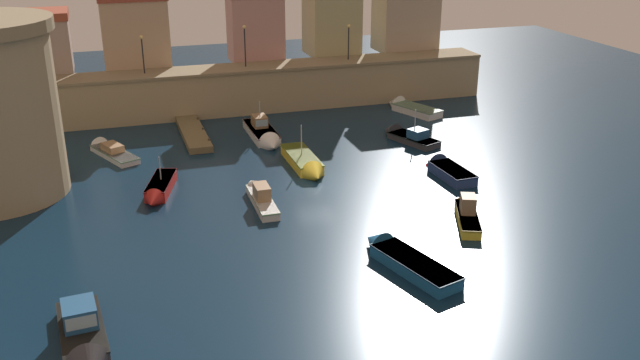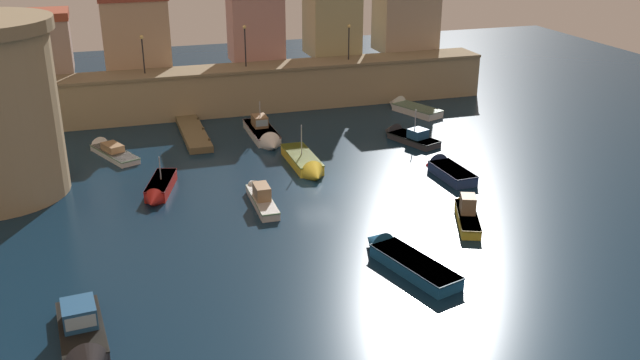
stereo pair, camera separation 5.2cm
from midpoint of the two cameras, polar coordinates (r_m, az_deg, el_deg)
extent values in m
plane|color=#0C2338|center=(48.86, -0.35, -0.26)|extent=(105.36, 105.36, 0.00)
cube|color=#9E8966|center=(66.13, -5.38, 7.35)|extent=(45.05, 3.67, 3.91)
cube|color=#817053|center=(65.65, -5.45, 9.10)|extent=(45.05, 3.97, 0.24)
cube|color=gray|center=(68.03, -21.80, 10.07)|extent=(5.36, 4.56, 4.77)
cube|color=brown|center=(67.60, -22.13, 12.32)|extent=(5.58, 4.75, 0.70)
cube|color=tan|center=(67.94, -14.76, 11.47)|extent=(5.86, 4.82, 6.14)
cube|color=tan|center=(68.75, -5.22, 12.16)|extent=(5.00, 3.46, 6.05)
cube|color=tan|center=(71.29, 1.00, 12.96)|extent=(4.86, 4.58, 6.97)
cube|color=tan|center=(73.96, 7.01, 12.83)|extent=(5.95, 4.05, 6.21)
cube|color=brown|center=(59.50, -10.22, 3.75)|extent=(1.86, 9.08, 0.53)
cylinder|color=#483F2A|center=(62.44, -9.85, 4.72)|extent=(0.20, 0.20, 0.70)
cylinder|color=#483F2A|center=(59.58, -9.42, 3.91)|extent=(0.20, 0.20, 0.70)
cylinder|color=#483F2A|center=(56.72, -8.96, 3.03)|extent=(0.20, 0.20, 0.70)
cylinder|color=black|center=(64.03, -14.13, 9.73)|extent=(0.12, 0.12, 3.03)
sphere|color=#F9D172|center=(63.72, -14.27, 11.19)|extent=(0.32, 0.32, 0.32)
cylinder|color=black|center=(65.14, -6.06, 10.63)|extent=(0.12, 0.12, 3.44)
sphere|color=#F9D172|center=(64.81, -6.13, 12.25)|extent=(0.32, 0.32, 0.32)
cylinder|color=black|center=(67.85, 2.37, 11.00)|extent=(0.12, 0.12, 3.02)
sphere|color=#F9D172|center=(67.56, 2.40, 12.38)|extent=(0.32, 0.32, 0.32)
cube|color=gold|center=(43.69, 11.92, -3.10)|extent=(2.85, 4.76, 0.61)
cone|color=gold|center=(46.36, 11.53, -1.57)|extent=(1.50, 1.63, 1.08)
cube|color=brown|center=(43.58, 11.94, -2.78)|extent=(2.90, 4.86, 0.08)
cube|color=olive|center=(43.65, 11.96, -1.92)|extent=(1.27, 1.46, 1.07)
cube|color=#99B7C6|center=(44.19, 11.88, -1.54)|extent=(0.74, 0.35, 0.64)
cube|color=red|center=(48.65, -12.74, -0.41)|extent=(2.57, 4.55, 0.80)
cone|color=red|center=(46.19, -13.41, -1.70)|extent=(1.59, 1.54, 1.29)
cube|color=#640C0C|center=(48.52, -12.78, -0.02)|extent=(2.62, 4.64, 0.08)
cylinder|color=#B2B2B7|center=(48.31, -12.84, 0.95)|extent=(0.08, 0.08, 1.60)
cube|color=gold|center=(52.26, -1.47, 1.69)|extent=(1.77, 5.52, 0.78)
cone|color=gold|center=(49.20, -0.35, 0.39)|extent=(1.67, 1.40, 1.67)
cube|color=#506114|center=(52.14, -1.47, 2.05)|extent=(1.80, 5.63, 0.08)
cylinder|color=#B2B2B7|center=(51.76, -1.48, 3.28)|extent=(0.08, 0.08, 2.27)
cube|color=white|center=(56.03, -16.30, 2.03)|extent=(3.55, 5.50, 0.46)
cone|color=white|center=(58.92, -17.71, 2.83)|extent=(1.90, 1.87, 1.46)
cube|color=#598059|center=(55.97, -16.32, 2.21)|extent=(3.62, 5.61, 0.08)
cube|color=olive|center=(56.11, -16.47, 2.57)|extent=(1.77, 2.18, 0.52)
cube|color=#99B7C6|center=(56.93, -16.89, 2.82)|extent=(0.93, 0.45, 0.31)
cube|color=white|center=(65.47, 7.92, 5.62)|extent=(3.50, 5.05, 0.68)
cone|color=white|center=(67.42, 6.09, 6.18)|extent=(2.16, 1.89, 1.80)
cube|color=slate|center=(65.39, 7.94, 5.87)|extent=(3.57, 5.15, 0.08)
cube|color=silver|center=(45.32, -4.67, -1.79)|extent=(1.21, 5.09, 0.54)
cone|color=silver|center=(48.20, -5.49, -0.34)|extent=(1.10, 1.41, 1.08)
cube|color=#527C51|center=(45.22, -4.68, -1.53)|extent=(1.23, 5.19, 0.08)
cube|color=olive|center=(45.11, -4.72, -0.94)|extent=(0.93, 1.62, 0.87)
cube|color=#99B7C6|center=(45.82, -4.94, -0.51)|extent=(0.82, 0.07, 0.52)
cube|color=#333338|center=(57.52, 7.65, 3.27)|extent=(3.20, 4.74, 0.52)
cone|color=#333338|center=(59.36, 5.74, 3.95)|extent=(1.99, 1.74, 1.66)
cube|color=black|center=(57.45, 7.66, 3.48)|extent=(3.27, 4.83, 0.08)
cube|color=navy|center=(57.05, 7.98, 3.76)|extent=(1.68, 1.63, 0.73)
cube|color=#99B7C6|center=(57.45, 7.54, 3.95)|extent=(1.14, 0.48, 0.44)
cylinder|color=#B2B2B7|center=(57.06, 7.76, 4.58)|extent=(0.08, 0.08, 2.27)
cube|color=white|center=(58.78, -4.75, 3.90)|extent=(1.90, 5.89, 0.72)
cone|color=white|center=(55.46, -3.90, 2.82)|extent=(1.79, 1.40, 1.79)
cube|color=#7D6160|center=(58.68, -4.76, 4.20)|extent=(1.94, 6.01, 0.08)
cube|color=olive|center=(59.05, -4.90, 4.81)|extent=(1.13, 1.66, 0.91)
cube|color=#99B7C6|center=(58.26, -4.71, 4.62)|extent=(1.01, 0.06, 0.54)
cylinder|color=#B2B2B7|center=(58.64, -4.87, 5.35)|extent=(0.08, 0.08, 2.21)
cube|color=#195689|center=(37.64, 7.75, -6.97)|extent=(3.21, 5.83, 0.72)
cone|color=#195689|center=(39.96, 4.53, -5.04)|extent=(1.98, 1.80, 1.66)
cube|color=#0D2E46|center=(37.49, 7.78, -6.55)|extent=(3.28, 5.95, 0.08)
cube|color=navy|center=(50.47, 10.71, 0.53)|extent=(1.90, 4.15, 0.74)
cone|color=navy|center=(52.52, 9.31, 1.48)|extent=(1.67, 1.22, 1.62)
cube|color=#111B3D|center=(50.35, 10.74, 0.88)|extent=(1.94, 4.23, 0.08)
cube|color=#333338|center=(34.05, -18.74, -11.55)|extent=(2.30, 5.03, 0.58)
cube|color=black|center=(33.92, -18.79, -11.19)|extent=(2.35, 5.13, 0.08)
cube|color=navy|center=(33.82, -18.94, -10.22)|extent=(1.61, 1.86, 1.01)
cube|color=#99B7C6|center=(33.06, -18.81, -10.91)|extent=(1.31, 0.18, 0.60)
sphere|color=red|center=(52.70, 8.86, 1.15)|extent=(0.46, 0.46, 0.46)
camera|label=1|loc=(0.03, -89.97, 0.01)|focal=39.40mm
camera|label=2|loc=(0.03, 90.03, -0.01)|focal=39.40mm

